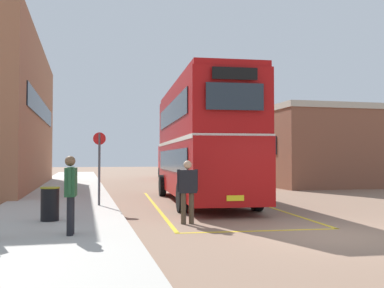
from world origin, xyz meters
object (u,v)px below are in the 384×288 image
(bus_stop_sign, at_px, (99,161))
(pedestrian_waiting_near, at_px, (71,189))
(double_decker_bus, at_px, (202,140))
(single_deck_bus, at_px, (179,160))
(litter_bin, at_px, (50,204))
(pedestrian_boarding, at_px, (188,187))

(bus_stop_sign, bearing_deg, pedestrian_waiting_near, -97.53)
(double_decker_bus, height_order, single_deck_bus, double_decker_bus)
(pedestrian_waiting_near, distance_m, litter_bin, 2.49)
(double_decker_bus, bearing_deg, bus_stop_sign, -159.83)
(litter_bin, height_order, bus_stop_sign, bus_stop_sign)
(single_deck_bus, height_order, bus_stop_sign, single_deck_bus)
(litter_bin, relative_size, bus_stop_sign, 0.35)
(double_decker_bus, relative_size, bus_stop_sign, 4.13)
(single_deck_bus, relative_size, pedestrian_waiting_near, 5.61)
(pedestrian_waiting_near, bearing_deg, bus_stop_sign, 82.47)
(single_deck_bus, bearing_deg, pedestrian_waiting_near, -106.66)
(single_deck_bus, distance_m, pedestrian_waiting_near, 28.09)
(litter_bin, bearing_deg, pedestrian_boarding, -7.56)
(double_decker_bus, height_order, litter_bin, double_decker_bus)
(double_decker_bus, xyz_separation_m, pedestrian_waiting_near, (-4.93, -7.54, -1.39))
(single_deck_bus, distance_m, pedestrian_boarding, 25.53)
(double_decker_bus, distance_m, pedestrian_boarding, 6.16)
(pedestrian_waiting_near, height_order, litter_bin, pedestrian_waiting_near)
(pedestrian_boarding, xyz_separation_m, pedestrian_waiting_near, (-3.03, -1.88, 0.12))
(pedestrian_waiting_near, xyz_separation_m, bus_stop_sign, (0.80, 6.02, 0.56))
(single_deck_bus, height_order, litter_bin, single_deck_bus)
(double_decker_bus, distance_m, bus_stop_sign, 4.48)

